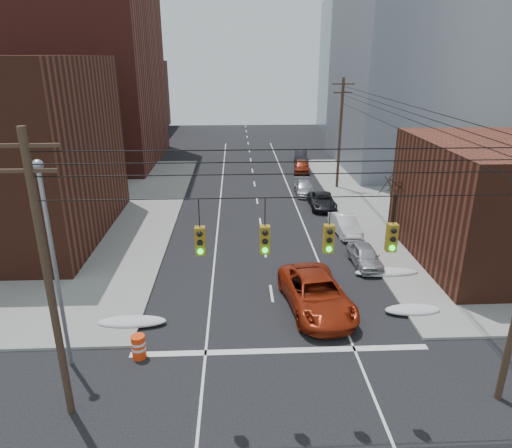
{
  "coord_description": "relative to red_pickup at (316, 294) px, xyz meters",
  "views": [
    {
      "loc": [
        -1.94,
        -11.39,
        13.04
      ],
      "look_at": [
        -0.74,
        15.57,
        3.0
      ],
      "focal_mm": 32.0,
      "sensor_mm": 36.0,
      "label": 1
    }
  ],
  "objects": [
    {
      "name": "building_glass",
      "position": [
        21.71,
        59.79,
        10.08
      ],
      "size": [
        20.0,
        18.0,
        22.0
      ],
      "primitive_type": "cube",
      "color": "gray",
      "rests_on": "ground"
    },
    {
      "name": "lot_car_c",
      "position": [
        -21.95,
        13.82,
        0.0
      ],
      "size": [
        5.74,
        4.01,
        1.54
      ],
      "primitive_type": "imported",
      "rotation": [
        0.0,
        0.0,
        1.18
      ],
      "color": "black",
      "rests_on": "sidewalk_nw"
    },
    {
      "name": "traffic_signals",
      "position": [
        -2.19,
        -7.24,
        6.25
      ],
      "size": [
        17.0,
        0.42,
        2.02
      ],
      "color": "black",
      "rests_on": "ground"
    },
    {
      "name": "parked_car_e",
      "position": [
        3.48,
        30.63,
        -0.18
      ],
      "size": [
        2.33,
        4.56,
        1.49
      ],
      "primitive_type": "imported",
      "rotation": [
        0.0,
        0.0,
        -0.14
      ],
      "color": "maroon",
      "rests_on": "ground"
    },
    {
      "name": "parked_car_d",
      "position": [
        2.51,
        21.78,
        -0.27
      ],
      "size": [
        1.88,
        4.49,
        1.29
      ],
      "primitive_type": "imported",
      "rotation": [
        0.0,
        0.0,
        -0.02
      ],
      "color": "#A3A3A7",
      "rests_on": "ground"
    },
    {
      "name": "lot_car_b",
      "position": [
        -17.9,
        14.13,
        -0.13
      ],
      "size": [
        4.85,
        2.69,
        1.28
      ],
      "primitive_type": "imported",
      "rotation": [
        0.0,
        0.0,
        1.45
      ],
      "color": "#B9B9BE",
      "rests_on": "sidewalk_nw"
    },
    {
      "name": "utility_pole_left",
      "position": [
        -10.79,
        -7.21,
        4.86
      ],
      "size": [
        2.2,
        0.28,
        11.0
      ],
      "color": "#473323",
      "rests_on": "ground"
    },
    {
      "name": "parked_car_b",
      "position": [
        4.11,
        11.02,
        -0.19
      ],
      "size": [
        1.91,
        4.52,
        1.45
      ],
      "primitive_type": "imported",
      "rotation": [
        0.0,
        0.0,
        0.09
      ],
      "color": "white",
      "rests_on": "ground"
    },
    {
      "name": "building_office",
      "position": [
        19.71,
        33.79,
        11.58
      ],
      "size": [
        22.0,
        20.0,
        25.0
      ],
      "primitive_type": "cube",
      "color": "gray",
      "rests_on": "ground"
    },
    {
      "name": "snow_ne",
      "position": [
        5.11,
        -0.71,
        -0.71
      ],
      "size": [
        3.0,
        1.08,
        0.42
      ],
      "primitive_type": "ellipsoid",
      "color": "silver",
      "rests_on": "ground"
    },
    {
      "name": "parked_car_a",
      "position": [
        4.11,
        5.27,
        -0.23
      ],
      "size": [
        1.77,
        4.12,
        1.39
      ],
      "primitive_type": "imported",
      "rotation": [
        0.0,
        0.0,
        0.03
      ],
      "color": "#B7B8BC",
      "rests_on": "ground"
    },
    {
      "name": "lot_car_d",
      "position": [
        -20.13,
        13.7,
        -0.16
      ],
      "size": [
        3.7,
        1.73,
        1.23
      ],
      "primitive_type": "imported",
      "rotation": [
        0.0,
        0.0,
        1.49
      ],
      "color": "#B8B8BD",
      "rests_on": "sidewalk_nw"
    },
    {
      "name": "bare_tree",
      "position": [
        7.3,
        9.79,
        1.4
      ],
      "size": [
        2.09,
        2.2,
        4.93
      ],
      "color": "black",
      "rests_on": "ground"
    },
    {
      "name": "street_light",
      "position": [
        -11.79,
        -4.21,
        4.62
      ],
      "size": [
        0.44,
        0.44,
        9.32
      ],
      "color": "gray",
      "rests_on": "ground"
    },
    {
      "name": "utility_pole_far",
      "position": [
        6.21,
        23.79,
        4.86
      ],
      "size": [
        2.2,
        0.28,
        11.0
      ],
      "color": "#473323",
      "rests_on": "ground"
    },
    {
      "name": "parked_car_f",
      "position": [
        4.11,
        36.15,
        -0.17
      ],
      "size": [
        2.21,
        4.75,
        1.51
      ],
      "primitive_type": "imported",
      "rotation": [
        0.0,
        0.0,
        -0.14
      ],
      "color": "black",
      "rests_on": "ground"
    },
    {
      "name": "red_pickup",
      "position": [
        0.0,
        0.0,
        0.0
      ],
      "size": [
        3.89,
        6.97,
        1.84
      ],
      "primitive_type": "imported",
      "rotation": [
        0.0,
        0.0,
        0.13
      ],
      "color": "#97260D",
      "rests_on": "ground"
    },
    {
      "name": "parked_car_c",
      "position": [
        3.5,
        17.43,
        -0.27
      ],
      "size": [
        2.3,
        4.77,
        1.31
      ],
      "primitive_type": "imported",
      "rotation": [
        0.0,
        0.0,
        -0.03
      ],
      "color": "black",
      "rests_on": "ground"
    },
    {
      "name": "lot_car_a",
      "position": [
        -16.99,
        11.07,
        -0.05
      ],
      "size": [
        4.57,
        2.17,
        1.45
      ],
      "primitive_type": "imported",
      "rotation": [
        0.0,
        0.0,
        1.72
      ],
      "color": "silver",
      "rests_on": "sidewalk_nw"
    },
    {
      "name": "building_brick_far",
      "position": [
        -28.29,
        63.79,
        5.08
      ],
      "size": [
        22.0,
        18.0,
        12.0
      ],
      "primitive_type": "cube",
      "color": "#4F2417",
      "rests_on": "ground"
    },
    {
      "name": "building_brick_tall",
      "position": [
        -26.29,
        37.79,
        14.08
      ],
      "size": [
        24.0,
        20.0,
        30.0
      ],
      "primitive_type": "cube",
      "color": "maroon",
      "rests_on": "ground"
    },
    {
      "name": "snow_east_far",
      "position": [
        5.11,
        3.79,
        -0.71
      ],
      "size": [
        4.0,
        1.08,
        0.42
      ],
      "primitive_type": "ellipsoid",
      "color": "silver",
      "rests_on": "ground"
    },
    {
      "name": "construction_barrel",
      "position": [
        -8.79,
        -3.91,
        -0.33
      ],
      "size": [
        0.75,
        0.75,
        1.14
      ],
      "rotation": [
        0.0,
        0.0,
        0.18
      ],
      "color": "#FF3C0D",
      "rests_on": "ground"
    },
    {
      "name": "snow_nw",
      "position": [
        -9.69,
        -1.21,
        -0.71
      ],
      "size": [
        3.5,
        1.08,
        0.42
      ],
      "primitive_type": "ellipsoid",
      "color": "silver",
      "rests_on": "ground"
    }
  ]
}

